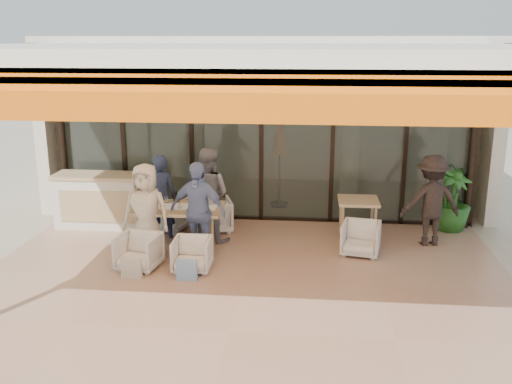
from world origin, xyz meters
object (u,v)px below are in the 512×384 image
Objects in this scene: chair_far_right at (213,214)px; diner_cream at (146,211)px; chair_near_left at (139,250)px; side_table at (358,205)px; potted_palm at (452,199)px; side_chair at (361,237)px; diner_navy at (161,197)px; chair_near_right at (192,253)px; dining_table at (178,210)px; diner_periwinkle at (198,211)px; standing_woman at (431,201)px; chair_far_left at (168,212)px; host_counter at (105,200)px; diner_grey at (207,195)px.

chair_far_right is 1.69m from diner_cream.
chair_near_left is 3.88m from side_table.
chair_near_left is 5.75m from potted_palm.
side_table reaches higher than side_chair.
diner_navy is at bearing -175.22° from side_table.
chair_near_right is 0.38× the size of diner_navy.
dining_table is 3.09m from side_chair.
dining_table is 5.03m from potted_palm.
chair_far_right is 0.42× the size of diner_periwinkle.
standing_woman is at bearing 157.19° from chair_far_right.
dining_table is at bearing -163.92° from potted_palm.
side_table is 1.24m from standing_woman.
potted_palm is at bearing 33.29° from chair_near_left.
side_chair is (3.48, -0.46, -0.46)m from diner_navy.
chair_far_right is at bearing -16.03° from standing_woman.
potted_palm is at bearing -133.73° from standing_woman.
chair_near_right is 0.37× the size of diner_cream.
chair_near_left is at bearing 105.43° from chair_far_left.
diner_cream reaches higher than dining_table.
host_counter reaches higher than dining_table.
diner_periwinkle reaches higher than diner_navy.
side_chair is at bearing -90.00° from side_table.
dining_table is at bearing 52.40° from diner_cream.
side_chair reaches higher than chair_near_right.
chair_far_left is 0.95× the size of side_table.
diner_grey is at bearing -8.61° from standing_woman.
host_counter is 1.23m from chair_far_left.
host_counter is 2.15m from diner_grey.
dining_table is at bearing -166.52° from side_table.
chair_far_left is 3.61m from side_chair.
side_chair is at bearing -0.29° from dining_table.
diner_cream is at bearing 41.94° from chair_far_right.
chair_near_right is 0.79× the size of side_table.
potted_palm is (5.24, 0.95, -0.16)m from diner_navy.
diner_grey is at bearing 88.98° from chair_near_right.
diner_periwinkle reaches higher than dining_table.
host_counter is 1.90m from dining_table.
chair_far_right is (2.06, -0.02, -0.19)m from host_counter.
diner_navy reaches higher than dining_table.
host_counter is 2.61× the size of chair_far_left.
chair_near_left is at bearing 178.98° from chair_near_right.
chair_near_left is at bearing -155.86° from potted_palm.
chair_far_right is 0.43× the size of standing_woman.
host_counter is at bearing -176.23° from potted_palm.
diner_periwinkle is at bearing 118.55° from diner_navy.
chair_far_right is at bearing -0.63° from host_counter.
chair_near_left is at bearing 75.52° from diner_navy.
potted_palm reaches higher than chair_near_right.
diner_cream reaches higher than side_chair.
side_chair is at bearing -11.81° from host_counter.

